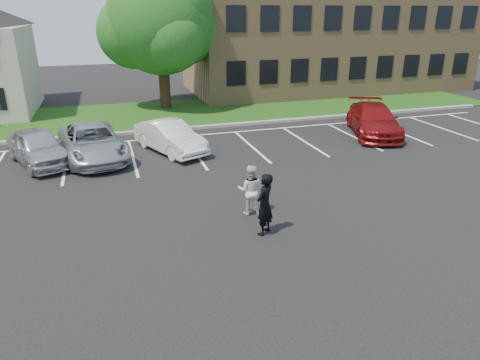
# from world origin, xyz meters

# --- Properties ---
(ground_plane) EXTENTS (90.00, 90.00, 0.00)m
(ground_plane) POSITION_xyz_m (0.00, 0.00, 0.00)
(ground_plane) COLOR black
(ground_plane) RESTS_ON ground
(curb) EXTENTS (40.00, 0.30, 0.15)m
(curb) POSITION_xyz_m (0.00, 12.00, 0.07)
(curb) COLOR gray
(curb) RESTS_ON ground
(grass_strip) EXTENTS (44.00, 8.00, 0.08)m
(grass_strip) POSITION_xyz_m (0.00, 16.00, 0.04)
(grass_strip) COLOR #264F14
(grass_strip) RESTS_ON ground
(stall_lines) EXTENTS (34.00, 5.36, 0.01)m
(stall_lines) POSITION_xyz_m (1.40, 8.95, 0.01)
(stall_lines) COLOR white
(stall_lines) RESTS_ON ground
(office_building) EXTENTS (22.40, 10.40, 8.30)m
(office_building) POSITION_xyz_m (14.00, 21.99, 4.16)
(office_building) COLOR #A88456
(office_building) RESTS_ON ground
(tree) EXTENTS (7.80, 7.20, 8.80)m
(tree) POSITION_xyz_m (0.21, 17.87, 5.35)
(tree) COLOR black
(tree) RESTS_ON ground
(man_black_suit) EXTENTS (0.81, 0.79, 1.87)m
(man_black_suit) POSITION_xyz_m (0.34, -0.27, 0.94)
(man_black_suit) COLOR black
(man_black_suit) RESTS_ON ground
(man_white_shirt) EXTENTS (0.98, 0.89, 1.66)m
(man_white_shirt) POSITION_xyz_m (0.37, 1.09, 0.83)
(man_white_shirt) COLOR silver
(man_white_shirt) RESTS_ON ground
(car_silver_west) EXTENTS (3.30, 4.69, 1.48)m
(car_silver_west) POSITION_xyz_m (-6.63, 8.38, 0.74)
(car_silver_west) COLOR silver
(car_silver_west) RESTS_ON ground
(car_silver_minivan) EXTENTS (3.30, 5.63, 1.47)m
(car_silver_minivan) POSITION_xyz_m (-4.43, 8.45, 0.74)
(car_silver_minivan) COLOR #B7BABF
(car_silver_minivan) RESTS_ON ground
(car_white_sedan) EXTENTS (3.02, 4.52, 1.41)m
(car_white_sedan) POSITION_xyz_m (-1.04, 8.36, 0.70)
(car_white_sedan) COLOR white
(car_white_sedan) RESTS_ON ground
(car_red_compact) EXTENTS (3.94, 5.73, 1.54)m
(car_red_compact) POSITION_xyz_m (9.60, 8.11, 0.77)
(car_red_compact) COLOR maroon
(car_red_compact) RESTS_ON ground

